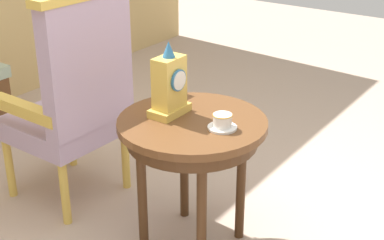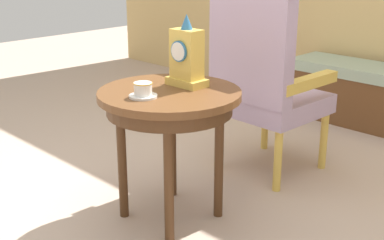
% 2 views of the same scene
% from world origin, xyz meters
% --- Properties ---
extents(ground_plane, '(10.00, 10.00, 0.00)m').
position_xyz_m(ground_plane, '(0.00, 0.00, 0.00)').
color(ground_plane, '#BCA38E').
extents(side_table, '(0.66, 0.66, 0.64)m').
position_xyz_m(side_table, '(0.10, -0.02, 0.56)').
color(side_table, brown).
rests_on(side_table, ground).
extents(teacup_left, '(0.13, 0.13, 0.07)m').
position_xyz_m(teacup_left, '(0.09, -0.17, 0.67)').
color(teacup_left, white).
rests_on(teacup_left, side_table).
extents(mantel_clock, '(0.19, 0.11, 0.34)m').
position_xyz_m(mantel_clock, '(0.09, 0.10, 0.78)').
color(mantel_clock, gold).
rests_on(mantel_clock, side_table).
extents(armchair, '(0.56, 0.55, 1.14)m').
position_xyz_m(armchair, '(0.08, 0.70, 0.59)').
color(armchair, '#B299B7').
rests_on(armchair, ground).
extents(window_bench, '(0.97, 0.40, 0.44)m').
position_xyz_m(window_bench, '(0.01, 1.95, 0.22)').
color(window_bench, '#9EB299').
rests_on(window_bench, ground).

